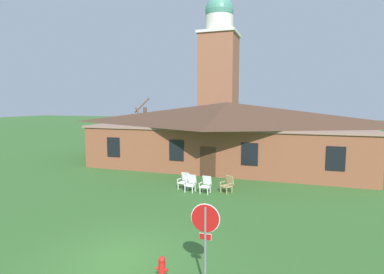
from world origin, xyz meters
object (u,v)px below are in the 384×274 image
Objects in this scene: lawn_chair_left_end at (206,184)px; lawn_chair_middle at (228,184)px; stop_sign at (205,229)px; lawn_chair_by_porch at (184,180)px; lawn_chair_near_door at (191,183)px; fire_hydrant at (162,270)px.

lawn_chair_middle is at bearing 23.48° from lawn_chair_left_end.
stop_sign reaches higher than lawn_chair_middle.
stop_sign reaches higher than lawn_chair_left_end.
lawn_chair_middle is at bearing 1.29° from lawn_chair_by_porch.
stop_sign is 9.62m from lawn_chair_near_door.
lawn_chair_near_door reaches higher than fire_hydrant.
lawn_chair_by_porch is at bearing 106.28° from fire_hydrant.
lawn_chair_left_end is 1.27m from lawn_chair_middle.
lawn_chair_left_end is at bearing -1.19° from lawn_chair_near_door.
lawn_chair_near_door is at bearing -36.78° from lawn_chair_by_porch.
stop_sign reaches higher than lawn_chair_by_porch.
lawn_chair_left_end is 1.21× the size of fire_hydrant.
lawn_chair_by_porch and lawn_chair_near_door have the same top height.
lawn_chair_left_end is at bearing 105.81° from stop_sign.
lawn_chair_left_end is 1.00× the size of lawn_chair_middle.
stop_sign is 2.53× the size of lawn_chair_left_end.
lawn_chair_left_end reaches higher than fire_hydrant.
lawn_chair_by_porch is at bearing 113.22° from stop_sign.
lawn_chair_near_door is (0.57, -0.43, 0.00)m from lawn_chair_by_porch.
stop_sign reaches higher than lawn_chair_near_door.
stop_sign is at bearing -74.19° from lawn_chair_left_end.
lawn_chair_left_end is at bearing -16.66° from lawn_chair_by_porch.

